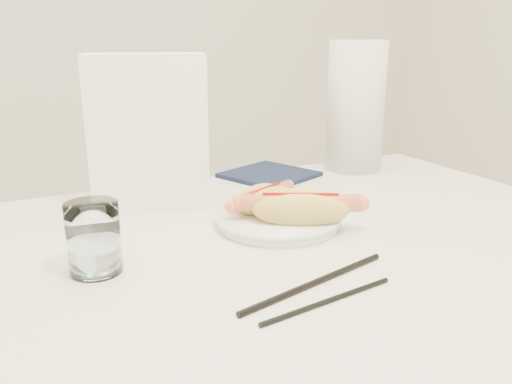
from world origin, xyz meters
name	(u,v)px	position (x,y,z in m)	size (l,w,h in m)	color
table	(268,279)	(0.00, 0.00, 0.69)	(1.20, 0.80, 0.75)	silver
plate	(278,221)	(0.05, 0.06, 0.76)	(0.20, 0.20, 0.02)	white
hotdog_left	(262,199)	(0.04, 0.10, 0.79)	(0.15, 0.10, 0.04)	#DAB457
hotdog_right	(300,208)	(0.07, 0.02, 0.79)	(0.18, 0.13, 0.05)	#E0BB57
water_glass	(94,238)	(-0.25, 0.01, 0.80)	(0.07, 0.07, 0.10)	white
chopstick_near	(316,282)	(-0.01, -0.15, 0.75)	(0.01, 0.01, 0.25)	black
chopstick_far	(328,301)	(-0.02, -0.19, 0.75)	(0.01, 0.01, 0.19)	black
napkin_box	(148,132)	(-0.11, 0.27, 0.89)	(0.20, 0.11, 0.27)	white
navy_napkin	(269,175)	(0.18, 0.34, 0.75)	(0.17, 0.17, 0.01)	#101833
paper_towel_roll	(355,106)	(0.39, 0.32, 0.90)	(0.13, 0.13, 0.29)	silver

